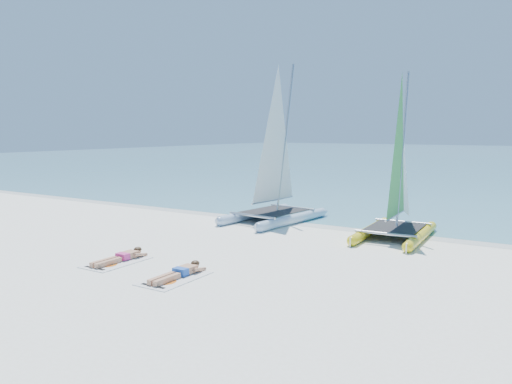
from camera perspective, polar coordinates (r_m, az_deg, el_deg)
ground at (r=14.56m, az=-0.59°, el=-7.29°), size 140.00×140.00×0.00m
sea at (r=75.40m, az=25.89°, el=3.60°), size 140.00×115.00×0.01m
wet_sand_strip at (r=19.32m, az=8.15°, el=-3.77°), size 140.00×1.40×0.01m
catamaran_blue at (r=19.82m, az=2.21°, el=2.22°), size 2.87×5.02×6.50m
catamaran_yellow at (r=17.67m, az=16.08°, el=1.02°), size 2.20×4.61×5.83m
towel_a at (r=14.35m, az=-15.65°, el=-7.73°), size 1.00×1.85×0.02m
sunbather_a at (r=14.45m, az=-15.11°, el=-7.16°), size 0.37×1.73×0.26m
towel_b at (r=12.53m, az=-9.30°, el=-9.71°), size 1.00×1.85×0.02m
sunbather_b at (r=12.64m, az=-8.73°, el=-9.04°), size 0.37×1.73×0.26m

